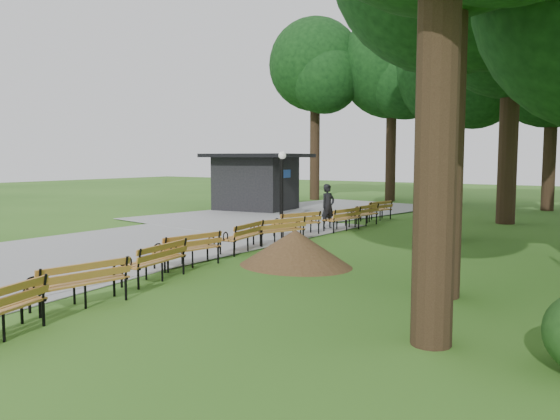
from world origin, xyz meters
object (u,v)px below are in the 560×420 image
Objects in this scene: dirt_mound at (295,248)px; bench_5 at (279,231)px; lamp_post at (282,171)px; bench_3 at (187,249)px; bench_7 at (342,219)px; bench_9 at (376,210)px; bench_2 at (154,261)px; bench_4 at (241,237)px; kiosk at (256,182)px; lawn_tree_4 at (513,18)px; bench_1 at (79,283)px; bench_6 at (297,224)px; person at (328,207)px; bench_8 at (361,215)px.

dirt_mound is 3.45m from bench_5.
bench_3 is (3.16, -9.21, -1.73)m from lamp_post.
bench_7 is 1.00× the size of bench_9.
bench_4 is at bearing -179.48° from bench_2.
lawn_tree_4 reaches higher than kiosk.
bench_1 is (-1.29, -5.45, -0.02)m from dirt_mound.
dirt_mound is 1.32× the size of bench_2.
bench_2 is at bearing 10.24° from bench_7.
bench_9 is (-0.68, 13.80, 0.00)m from bench_2.
kiosk is 8.96m from bench_7.
bench_4 is at bearing 25.27° from bench_6.
kiosk is 15.11m from bench_3.
bench_2 is (-1.74, -3.18, -0.02)m from dirt_mound.
bench_1 is 2.31m from bench_2.
bench_9 is at bearing 170.95° from bench_4.
dirt_mound is at bearing 136.72° from bench_3.
dirt_mound is 1.32× the size of bench_6.
bench_7 is at bearing -15.18° from lamp_post.
bench_5 is at bearing 6.19° from bench_7.
bench_2 is 18.07m from lawn_tree_4.
bench_5 is 7.99m from bench_9.
bench_1 is 8.13m from bench_5.
lawn_tree_4 is at bearing -25.66° from person.
bench_5 is (0.19, 1.71, 0.00)m from bench_4.
bench_3 and bench_7 have the same top height.
bench_5 is (0.51, -4.18, -0.43)m from person.
person reaches higher than bench_7.
lawn_tree_4 reaches higher than bench_8.
bench_8 is at bearing -166.11° from bench_1.
bench_7 is at bearing -162.66° from bench_5.
bench_4 is 1.00× the size of bench_9.
person is at bearing 111.98° from dirt_mound.
bench_4 is at bearing -164.32° from bench_3.
bench_3 and bench_4 have the same top height.
bench_4 is 1.00× the size of bench_7.
bench_7 is 0.16× the size of lawn_tree_4.
bench_2 is 1.00× the size of bench_5.
person is 8.34m from kiosk.
kiosk is 2.48× the size of bench_7.
bench_5 is 13.53m from lawn_tree_4.
dirt_mound reaches higher than bench_9.
person is 0.92× the size of bench_6.
lamp_post is at bearing -119.33° from bench_6.
bench_4 and bench_9 have the same top height.
bench_5 is 4.09m from bench_7.
bench_6 is 2.30m from bench_7.
lamp_post reaches higher than bench_8.
bench_2 is 1.00× the size of bench_4.
lamp_post is 1.58× the size of bench_2.
kiosk reaches higher than dirt_mound.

